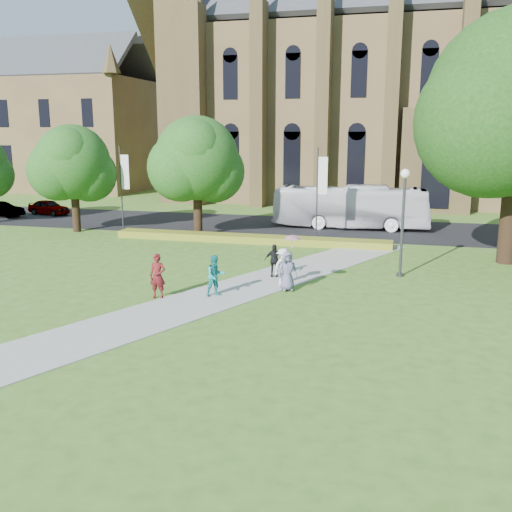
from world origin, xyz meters
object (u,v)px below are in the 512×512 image
(car_0, at_px, (49,207))
(pedestrian_0, at_px, (158,276))
(car_1, at_px, (1,210))
(streetlamp, at_px, (403,210))
(tour_coach, at_px, (351,207))

(car_0, height_order, pedestrian_0, pedestrian_0)
(car_1, xyz_separation_m, pedestrian_0, (22.59, -18.73, 0.35))
(streetlamp, height_order, car_1, streetlamp)
(pedestrian_0, bearing_deg, streetlamp, 28.88)
(car_0, bearing_deg, car_1, 138.35)
(tour_coach, height_order, pedestrian_0, tour_coach)
(car_0, distance_m, pedestrian_0, 28.67)
(car_0, bearing_deg, pedestrian_0, -124.94)
(tour_coach, distance_m, car_1, 28.81)
(car_0, distance_m, car_1, 3.76)
(car_0, xyz_separation_m, car_1, (-3.03, -2.23, -0.02))
(tour_coach, relative_size, car_1, 3.01)
(tour_coach, xyz_separation_m, car_0, (-25.71, 0.56, -0.93))
(streetlamp, distance_m, pedestrian_0, 12.11)
(streetlamp, relative_size, tour_coach, 0.46)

